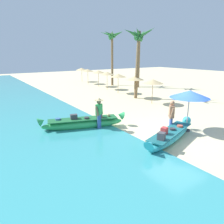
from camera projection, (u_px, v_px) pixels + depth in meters
name	position (u px, v px, depth m)	size (l,w,h in m)	color
ground_plane	(177.00, 133.00, 10.47)	(80.00, 80.00, 0.00)	beige
boat_cyan_foreground	(170.00, 135.00, 9.35)	(4.11, 1.91, 0.78)	#33B2BC
boat_green_midground	(83.00, 123.00, 10.92)	(4.41, 1.96, 0.84)	#38B760
person_vendor_hatted	(99.00, 111.00, 10.61)	(0.57, 0.46, 1.68)	#3D5BA8
person_tourist_customer	(171.00, 115.00, 10.21)	(0.51, 0.55, 1.62)	#3D5BA8
patio_umbrella_large	(190.00, 94.00, 10.24)	(1.91, 1.91, 2.06)	#B7B7BC
parasol_row_0	(153.00, 81.00, 16.11)	(1.60, 1.60, 1.91)	#8E6B47
parasol_row_1	(135.00, 78.00, 18.35)	(1.60, 1.60, 1.91)	#8E6B47
parasol_row_2	(118.00, 75.00, 20.59)	(1.60, 1.60, 1.91)	#8E6B47
parasol_row_3	(107.00, 73.00, 22.89)	(1.60, 1.60, 1.91)	#8E6B47
parasol_row_4	(98.00, 72.00, 24.97)	(1.60, 1.60, 1.91)	#8E6B47
parasol_row_5	(88.00, 70.00, 27.18)	(1.60, 1.60, 1.91)	#8E6B47
parasol_row_6	(82.00, 69.00, 29.42)	(1.60, 1.60, 1.91)	#8E6B47
palm_tree_tall_inland	(139.00, 43.00, 17.52)	(2.64, 2.62, 5.91)	brown
palm_tree_leaning_seaward	(112.00, 41.00, 25.10)	(2.74, 2.64, 6.50)	brown
palm_tree_mid_cluster	(139.00, 41.00, 23.40)	(2.61, 2.87, 6.35)	brown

